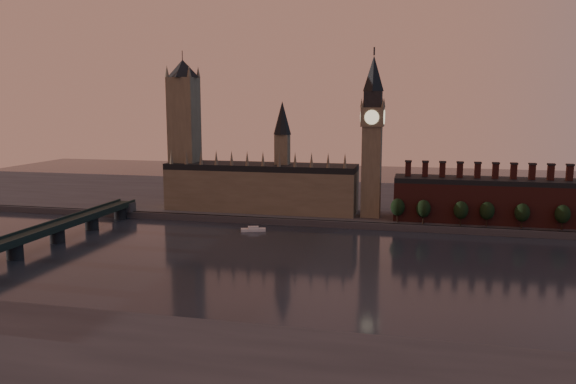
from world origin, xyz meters
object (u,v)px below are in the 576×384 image
westminster_bridge (33,237)px  big_ben (372,135)px  river_boat (253,229)px  victoria_tower (184,129)px

westminster_bridge → big_ben: bearing=34.3°
westminster_bridge → river_boat: westminster_bridge is taller
big_ben → victoria_tower: bearing=177.8°
victoria_tower → river_boat: size_ratio=6.99×
westminster_bridge → victoria_tower: bearing=73.4°
victoria_tower → big_ben: size_ratio=1.01×
westminster_bridge → river_boat: (98.08, 70.98, -6.30)m
victoria_tower → big_ben: victoria_tower is taller
big_ben → westminster_bridge: bearing=-145.7°
river_boat → westminster_bridge: bearing=-162.5°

